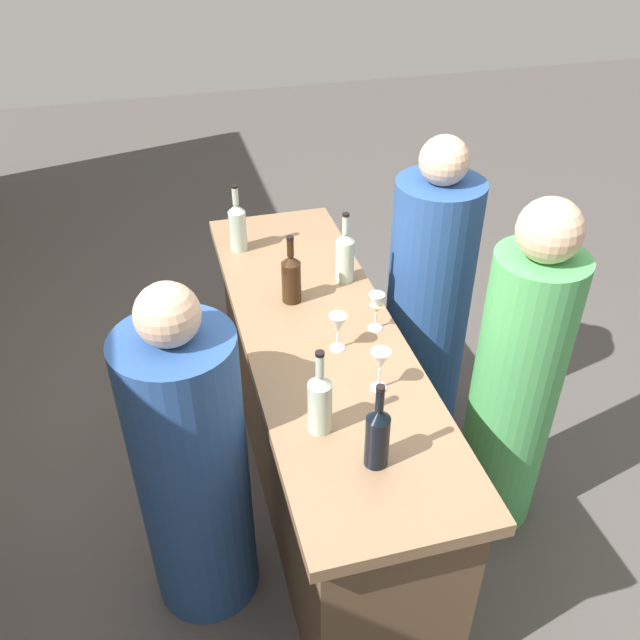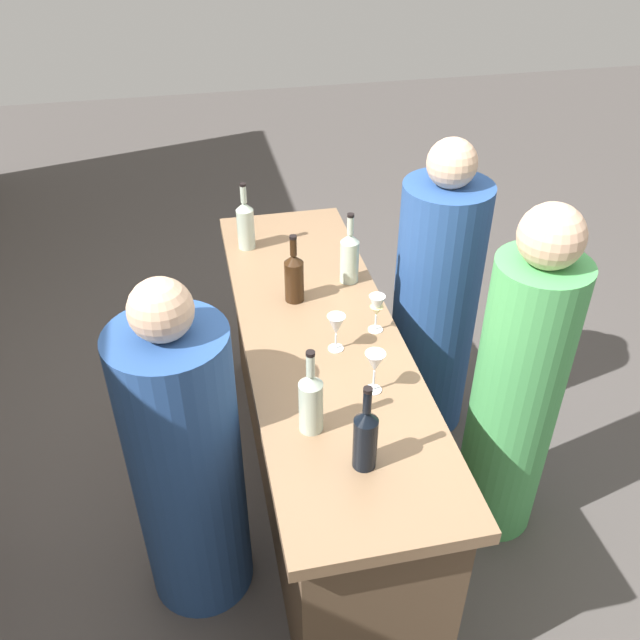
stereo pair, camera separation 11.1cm
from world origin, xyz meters
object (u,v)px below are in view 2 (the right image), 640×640
(wine_glass_near_right, at_px, (336,326))
(wine_glass_near_center, at_px, (375,363))
(wine_bottle_rightmost_clear_pale, at_px, (246,224))
(person_center_guest, at_px, (516,394))
(wine_bottle_second_left_clear_pale, at_px, (311,401))
(person_left_guest, at_px, (435,306))
(wine_bottle_leftmost_near_black, at_px, (365,437))
(person_server_behind, at_px, (187,466))
(wine_bottle_center_amber_brown, at_px, (294,276))
(wine_glass_near_left, at_px, (377,308))
(wine_bottle_second_right_clear_pale, at_px, (350,256))

(wine_glass_near_right, bearing_deg, wine_glass_near_center, -163.40)
(wine_bottle_rightmost_clear_pale, bearing_deg, person_center_guest, -137.05)
(wine_bottle_rightmost_clear_pale, xyz_separation_m, wine_glass_near_right, (-0.82, -0.23, -0.02))
(wine_bottle_second_left_clear_pale, relative_size, wine_glass_near_center, 1.94)
(wine_bottle_rightmost_clear_pale, xyz_separation_m, person_left_guest, (-0.32, -0.82, -0.35))
(wine_glass_near_center, xyz_separation_m, wine_glass_near_right, (0.25, 0.07, -0.01))
(wine_bottle_leftmost_near_black, distance_m, person_server_behind, 0.75)
(person_left_guest, bearing_deg, wine_glass_near_center, 64.72)
(wine_bottle_center_amber_brown, xyz_separation_m, wine_bottle_rightmost_clear_pale, (0.47, 0.14, 0.01))
(wine_glass_near_center, xyz_separation_m, person_left_guest, (0.76, -0.52, -0.35))
(wine_bottle_rightmost_clear_pale, bearing_deg, wine_glass_near_left, -151.32)
(wine_bottle_center_amber_brown, height_order, person_server_behind, person_server_behind)
(person_left_guest, distance_m, person_server_behind, 1.39)
(wine_glass_near_center, relative_size, person_center_guest, 0.11)
(wine_glass_near_right, height_order, person_server_behind, person_server_behind)
(person_server_behind, bearing_deg, wine_bottle_second_left_clear_pale, -31.59)
(person_center_guest, bearing_deg, wine_bottle_rightmost_clear_pale, -47.71)
(wine_glass_near_center, distance_m, person_server_behind, 0.77)
(wine_glass_near_right, xyz_separation_m, person_server_behind, (-0.21, 0.59, -0.37))
(wine_glass_near_right, distance_m, person_left_guest, 0.85)
(wine_bottle_center_amber_brown, height_order, wine_glass_near_center, wine_bottle_center_amber_brown)
(wine_glass_near_left, xyz_separation_m, person_left_guest, (0.43, -0.42, -0.34))
(wine_glass_near_right, bearing_deg, person_server_behind, 110.05)
(wine_bottle_leftmost_near_black, height_order, wine_bottle_second_left_clear_pale, wine_bottle_second_left_clear_pale)
(wine_bottle_second_right_clear_pale, distance_m, person_server_behind, 1.07)
(wine_bottle_leftmost_near_black, relative_size, person_center_guest, 0.20)
(wine_bottle_second_left_clear_pale, height_order, person_server_behind, person_server_behind)
(wine_glass_near_left, xyz_separation_m, person_center_guest, (-0.24, -0.51, -0.31))
(wine_glass_near_right, relative_size, person_center_guest, 0.10)
(wine_bottle_center_amber_brown, height_order, wine_glass_near_left, wine_bottle_center_amber_brown)
(wine_bottle_second_left_clear_pale, xyz_separation_m, wine_bottle_second_right_clear_pale, (0.84, -0.33, 0.00))
(wine_bottle_leftmost_near_black, height_order, wine_bottle_center_amber_brown, wine_bottle_leftmost_near_black)
(wine_bottle_second_right_clear_pale, distance_m, person_center_guest, 0.87)
(wine_bottle_leftmost_near_black, xyz_separation_m, wine_bottle_center_amber_brown, (0.92, 0.05, -0.00))
(wine_glass_near_right, bearing_deg, wine_bottle_second_left_clear_pale, 156.24)
(wine_bottle_second_left_clear_pale, height_order, wine_bottle_center_amber_brown, wine_bottle_second_left_clear_pale)
(person_server_behind, bearing_deg, wine_glass_near_left, 11.94)
(wine_bottle_rightmost_clear_pale, relative_size, wine_glass_near_center, 1.97)
(wine_bottle_rightmost_clear_pale, bearing_deg, wine_bottle_center_amber_brown, -163.55)
(wine_bottle_center_amber_brown, xyz_separation_m, person_server_behind, (-0.57, 0.50, -0.38))
(wine_bottle_center_amber_brown, distance_m, wine_glass_near_right, 0.37)
(person_left_guest, bearing_deg, wine_bottle_leftmost_near_black, 68.49)
(person_center_guest, relative_size, person_server_behind, 1.06)
(wine_bottle_leftmost_near_black, relative_size, wine_bottle_center_amber_brown, 1.04)
(wine_glass_near_right, xyz_separation_m, person_left_guest, (0.51, -0.59, -0.34))
(wine_glass_near_left, xyz_separation_m, person_server_behind, (-0.30, 0.76, -0.37))
(wine_bottle_second_left_clear_pale, xyz_separation_m, wine_glass_near_left, (0.47, -0.34, -0.01))
(wine_bottle_leftmost_near_black, xyz_separation_m, person_left_guest, (1.08, -0.64, -0.35))
(wine_bottle_center_amber_brown, xyz_separation_m, wine_glass_near_right, (-0.35, -0.09, -0.01))
(wine_bottle_center_amber_brown, relative_size, wine_glass_near_left, 1.89)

